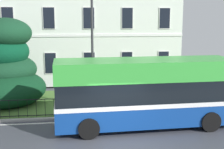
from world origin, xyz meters
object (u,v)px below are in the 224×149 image
Objects in this scene: street_lamp_post at (92,40)px; litter_bin at (187,98)px; single_decker_bus at (145,92)px; georgian_townhouse at (86,6)px; evergreen_tree at (5,70)px.

street_lamp_post is 6.41× the size of litter_bin.
single_decker_bus is 1.26× the size of street_lamp_post.
single_decker_bus is 4.20m from litter_bin.
single_decker_bus is 4.52m from street_lamp_post.
street_lamp_post is 6.52m from litter_bin.
georgian_townhouse is 2.73× the size of evergreen_tree.
evergreen_tree reaches higher than single_decker_bus.
georgian_townhouse is at bearing 97.55° from single_decker_bus.
single_decker_bus is at bearing -52.03° from street_lamp_post.
evergreen_tree is at bearing 144.21° from single_decker_bus.
georgian_townhouse is 10.80m from evergreen_tree.
litter_bin is (3.14, 2.56, -1.08)m from single_decker_bus.
georgian_townhouse is 13.86× the size of litter_bin.
street_lamp_post is at bearing 126.12° from single_decker_bus.
evergreen_tree is 11.23m from litter_bin.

